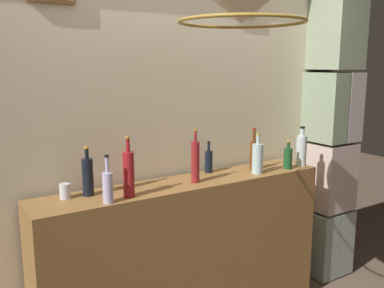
# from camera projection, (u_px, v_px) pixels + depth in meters

# --- Properties ---
(panelled_rear_partition) EXTENTS (3.30, 0.15, 2.89)m
(panelled_rear_partition) POSITION_uv_depth(u_px,v_px,m) (168.00, 102.00, 2.77)
(panelled_rear_partition) COLOR beige
(panelled_rear_partition) RESTS_ON ground
(stone_pillar) EXTENTS (0.37, 0.39, 2.81)m
(stone_pillar) POSITION_uv_depth(u_px,v_px,m) (329.00, 109.00, 3.39)
(stone_pillar) COLOR #90A195
(stone_pillar) RESTS_ON ground
(bar_shelf_unit) EXTENTS (1.96, 0.35, 1.02)m
(bar_shelf_unit) POSITION_uv_depth(u_px,v_px,m) (188.00, 257.00, 2.75)
(bar_shelf_unit) COLOR olive
(bar_shelf_unit) RESTS_ON ground
(liquor_bottle_tequila) EXTENTS (0.05, 0.05, 0.26)m
(liquor_bottle_tequila) POSITION_uv_depth(u_px,v_px,m) (129.00, 172.00, 2.52)
(liquor_bottle_tequila) COLOR maroon
(liquor_bottle_tequila) RESTS_ON bar_shelf_unit
(liquor_bottle_bourbon) EXTENTS (0.06, 0.06, 0.34)m
(liquor_bottle_bourbon) POSITION_uv_depth(u_px,v_px,m) (129.00, 173.00, 2.33)
(liquor_bottle_bourbon) COLOR #A51C21
(liquor_bottle_bourbon) RESTS_ON bar_shelf_unit
(liquor_bottle_sherry) EXTENTS (0.05, 0.05, 0.30)m
(liquor_bottle_sherry) POSITION_uv_depth(u_px,v_px,m) (253.00, 154.00, 2.94)
(liquor_bottle_sherry) COLOR brown
(liquor_bottle_sherry) RESTS_ON bar_shelf_unit
(liquor_bottle_vermouth) EXTENTS (0.06, 0.06, 0.26)m
(liquor_bottle_vermouth) POSITION_uv_depth(u_px,v_px,m) (108.00, 186.00, 2.23)
(liquor_bottle_vermouth) COLOR silver
(liquor_bottle_vermouth) RESTS_ON bar_shelf_unit
(liquor_bottle_rum) EXTENTS (0.08, 0.08, 0.29)m
(liquor_bottle_rum) POSITION_uv_depth(u_px,v_px,m) (301.00, 149.00, 3.07)
(liquor_bottle_rum) COLOR silver
(liquor_bottle_rum) RESTS_ON bar_shelf_unit
(liquor_bottle_gin) EXTENTS (0.06, 0.06, 0.20)m
(liquor_bottle_gin) POSITION_uv_depth(u_px,v_px,m) (288.00, 158.00, 2.98)
(liquor_bottle_gin) COLOR #1A4C24
(liquor_bottle_gin) RESTS_ON bar_shelf_unit
(liquor_bottle_brandy) EXTENTS (0.05, 0.05, 0.34)m
(liquor_bottle_brandy) POSITION_uv_depth(u_px,v_px,m) (195.00, 161.00, 2.62)
(liquor_bottle_brandy) COLOR maroon
(liquor_bottle_brandy) RESTS_ON bar_shelf_unit
(liquor_bottle_amaro) EXTENTS (0.06, 0.06, 0.28)m
(liquor_bottle_amaro) POSITION_uv_depth(u_px,v_px,m) (88.00, 176.00, 2.36)
(liquor_bottle_amaro) COLOR black
(liquor_bottle_amaro) RESTS_ON bar_shelf_unit
(liquor_bottle_rye) EXTENTS (0.05, 0.05, 0.22)m
(liquor_bottle_rye) POSITION_uv_depth(u_px,v_px,m) (209.00, 161.00, 2.87)
(liquor_bottle_rye) COLOR black
(liquor_bottle_rye) RESTS_ON bar_shelf_unit
(liquor_bottle_port) EXTENTS (0.07, 0.07, 0.28)m
(liquor_bottle_port) POSITION_uv_depth(u_px,v_px,m) (257.00, 158.00, 2.84)
(liquor_bottle_port) COLOR silver
(liquor_bottle_port) RESTS_ON bar_shelf_unit
(glass_tumbler_rocks) EXTENTS (0.06, 0.06, 0.08)m
(glass_tumbler_rocks) POSITION_uv_depth(u_px,v_px,m) (65.00, 191.00, 2.32)
(glass_tumbler_rocks) COLOR silver
(glass_tumbler_rocks) RESTS_ON bar_shelf_unit
(pendant_lamp) EXTENTS (0.59, 0.59, 0.64)m
(pendant_lamp) POSITION_uv_depth(u_px,v_px,m) (242.00, 0.00, 1.91)
(pendant_lamp) COLOR #EFE5C6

